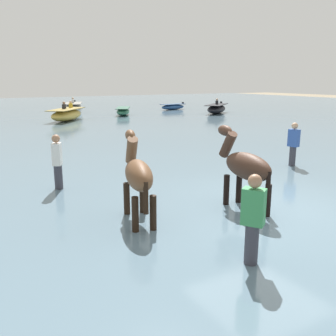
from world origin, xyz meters
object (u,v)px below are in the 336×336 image
boat_distant_west (123,111)px  boat_mid_outer (173,107)px  horse_lead_dark_bay (245,168)px  boat_far_inshore (217,109)px  boat_near_port (67,115)px  person_onlooker_right (58,165)px  boat_mid_channel (73,108)px  person_spectator_far (252,225)px  person_wading_mid (293,147)px  horse_trailing_bay (138,176)px

boat_distant_west → boat_mid_outer: 6.64m
horse_lead_dark_bay → boat_far_inshore: horse_lead_dark_bay is taller
horse_lead_dark_bay → boat_near_port: 19.25m
boat_near_port → person_onlooker_right: (-4.60, -15.73, 0.20)m
boat_far_inshore → boat_mid_channel: bearing=146.4°
boat_mid_outer → person_spectator_far: size_ratio=1.60×
boat_distant_west → boat_mid_channel: size_ratio=0.76×
boat_mid_outer → person_wading_mid: 23.00m
boat_far_inshore → person_spectator_far: (-15.16, -20.49, 0.24)m
horse_trailing_bay → person_spectator_far: bearing=-75.0°
horse_lead_dark_bay → person_spectator_far: (-1.53, -1.88, -0.29)m
boat_far_inshore → person_spectator_far: 25.49m
person_spectator_far → boat_far_inshore: bearing=53.5°
horse_lead_dark_bay → boat_distant_west: (6.50, 21.02, -0.60)m
boat_far_inshore → boat_near_port: bearing=177.2°
horse_lead_dark_bay → person_wading_mid: size_ratio=1.20×
boat_far_inshore → horse_lead_dark_bay: bearing=-126.2°
horse_trailing_bay → boat_distant_west: (8.68, 20.48, -0.59)m
person_spectator_far → person_wading_mid: 7.00m
horse_trailing_bay → boat_mid_channel: size_ratio=0.48×
horse_trailing_bay → person_wading_mid: bearing=15.9°
boat_near_port → boat_mid_channel: boat_mid_channel is taller
boat_far_inshore → person_wading_mid: 18.88m
person_onlooker_right → person_wading_mid: (7.03, -1.13, 0.00)m
person_spectator_far → person_wading_mid: size_ratio=1.00×
boat_distant_west → person_spectator_far: size_ratio=1.89×
boat_mid_channel → person_onlooker_right: size_ratio=2.48×
boat_distant_west → boat_mid_outer: bearing=23.7°
person_wading_mid → boat_distant_west: bearing=82.6°
boat_distant_west → boat_near_port: bearing=-159.2°
person_wading_mid → boat_mid_channel: bearing=90.5°
boat_near_port → boat_far_inshore: size_ratio=1.04×
boat_mid_channel → boat_far_inshore: 11.73m
boat_mid_outer → horse_lead_dark_bay: bearing=-118.0°
horse_trailing_bay → person_onlooker_right: 3.02m
horse_trailing_bay → person_onlooker_right: bearing=105.0°
horse_lead_dark_bay → horse_trailing_bay: bearing=166.1°
boat_mid_channel → boat_mid_outer: size_ratio=1.55×
horse_lead_dark_bay → boat_mid_outer: horse_lead_dark_bay is taller
horse_lead_dark_bay → boat_distant_west: size_ratio=0.63×
boat_distant_west → person_onlooker_right: (-9.46, -17.58, 0.31)m
boat_distant_west → boat_far_inshore: boat_far_inshore is taller
boat_near_port → person_spectator_far: size_ratio=2.30×
boat_far_inshore → boat_mid_outer: bearing=101.6°
horse_trailing_bay → person_wading_mid: horse_trailing_bay is taller
boat_distant_west → person_wading_mid: bearing=-97.4°
person_spectator_far → horse_lead_dark_bay: bearing=51.0°
boat_mid_channel → person_wading_mid: 22.78m
boat_mid_outer → boat_distant_west: bearing=-156.3°
person_wading_mid → person_onlooker_right: bearing=170.9°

